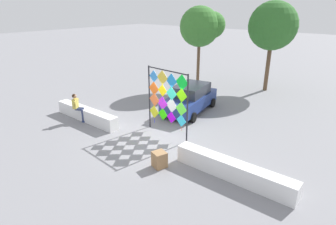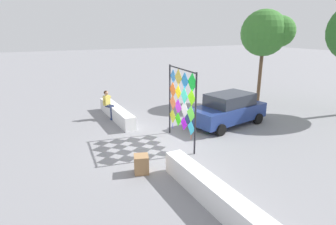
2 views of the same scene
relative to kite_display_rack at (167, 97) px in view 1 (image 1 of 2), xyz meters
The scene contains 9 objects.
ground 2.08m from the kite_display_rack, 96.72° to the right, with size 120.00×120.00×0.00m, color gray.
plaza_ledge_left 4.92m from the kite_display_rack, 161.99° to the right, with size 4.56×0.55×0.69m, color white.
plaza_ledge_right 4.74m from the kite_display_rack, 18.84° to the right, with size 4.56×0.55×0.69m, color white.
kite_display_rack is the anchor object (origin of this frame).
seated_vendor 5.10m from the kite_display_rack, 159.06° to the right, with size 0.74×0.66×1.54m.
parked_car 3.58m from the kite_display_rack, 106.54° to the left, with size 2.49×4.32×1.59m.
cardboard_box_large 3.39m from the kite_display_rack, 56.13° to the right, with size 0.48×0.48×0.62m, color #9E754C.
tree_broadleaf 9.07m from the kite_display_rack, 112.88° to the left, with size 2.95×3.03×5.85m.
tree_palm_like 10.76m from the kite_display_rack, 85.81° to the left, with size 3.29×3.29×6.19m.
Camera 1 is at (8.12, -8.81, 5.91)m, focal length 30.42 mm.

